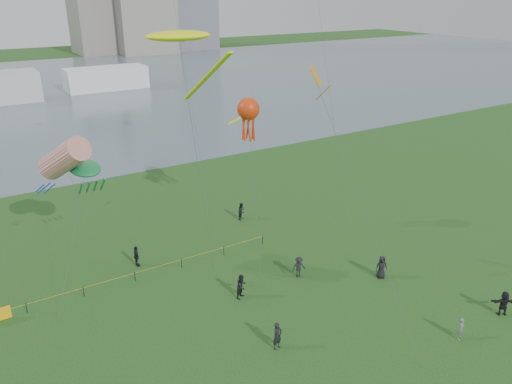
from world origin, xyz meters
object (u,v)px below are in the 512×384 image
kite_stingray (179,37)px  kite_octopus (248,110)px  fence (54,299)px  kite_flyer (461,329)px

kite_stingray → kite_octopus: (7.63, 3.21, -6.83)m
kite_stingray → kite_octopus: kite_stingray is taller
fence → kite_stingray: size_ratio=1.28×
fence → kite_octopus: size_ratio=1.90×
kite_stingray → kite_octopus: bearing=4.0°
kite_octopus → kite_stingray: bearing=-153.9°
kite_octopus → kite_flyer: bearing=-78.4°
fence → kite_stingray: kite_stingray is taller
fence → kite_octopus: 22.19m
kite_stingray → kite_octopus: size_ratio=1.49×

